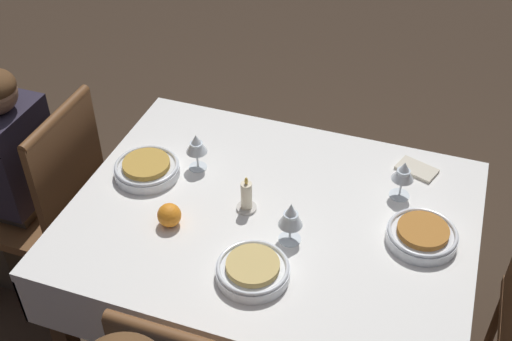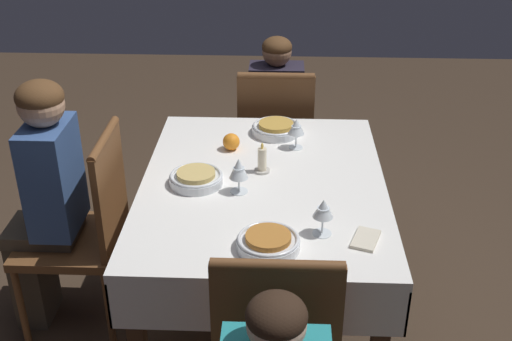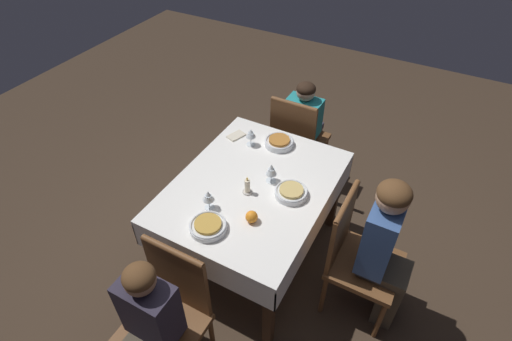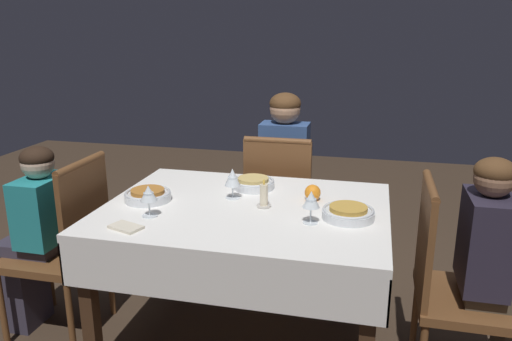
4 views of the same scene
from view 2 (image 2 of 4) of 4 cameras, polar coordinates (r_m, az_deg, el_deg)
The scene contains 15 objects.
ground_plane at distance 3.10m, azimuth 0.57°, elevation -13.41°, with size 8.00×8.00×0.00m, color #3D2D21.
dining_table at distance 2.70m, azimuth 0.64°, elevation -2.68°, with size 1.31×1.01×0.76m.
chair_south at distance 2.93m, azimuth -14.84°, elevation -4.69°, with size 0.44×0.44×0.95m.
chair_west at distance 3.60m, azimuth 1.73°, elevation 2.76°, with size 0.44×0.44×0.95m.
person_adult_denim at distance 2.90m, azimuth -18.28°, elevation -1.95°, with size 0.30×0.34×1.18m.
person_child_dark at distance 3.72m, azimuth 1.79°, elevation 4.89°, with size 0.33×0.30×1.07m.
bowl_south at distance 2.64m, azimuth -5.34°, elevation -0.65°, with size 0.22×0.22×0.06m.
wine_glass_south at distance 2.53m, azimuth -1.55°, elevation 0.09°, with size 0.08×0.08×0.15m.
bowl_east at distance 2.23m, azimuth 1.09°, elevation -6.36°, with size 0.22×0.22×0.06m.
wine_glass_east at distance 2.28m, azimuth 6.00°, elevation -3.50°, with size 0.07×0.07×0.14m.
bowl_west at distance 3.07m, azimuth 1.79°, elevation 3.77°, with size 0.23×0.23×0.06m.
wine_glass_west at distance 2.90m, azimuth 3.61°, elevation 3.83°, with size 0.07×0.07×0.14m.
candle_centerpiece at distance 2.71m, azimuth 0.55°, elevation 0.79°, with size 0.07×0.07×0.14m.
orange_fruit at distance 2.91m, azimuth -2.22°, elevation 2.57°, with size 0.08×0.08×0.08m, color orange.
napkin_red_folded at distance 2.32m, azimuth 9.72°, elevation -6.03°, with size 0.16×0.12×0.01m.
Camera 2 is at (2.32, 0.07, 2.06)m, focal length 45.00 mm.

